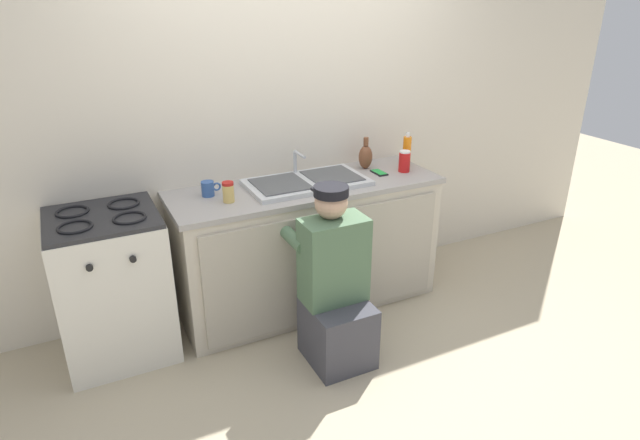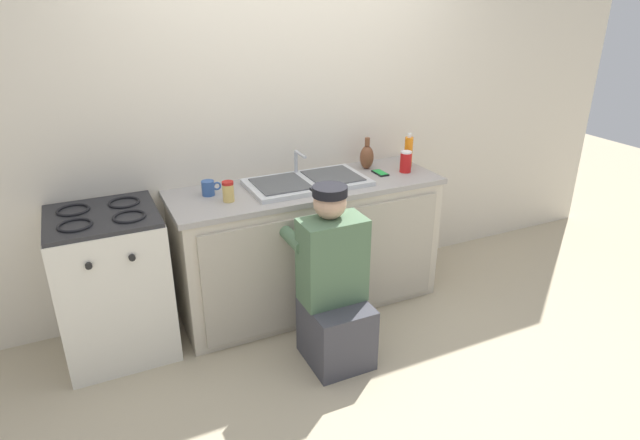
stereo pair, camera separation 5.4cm
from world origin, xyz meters
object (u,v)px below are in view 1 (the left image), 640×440
(vase_decorative, at_px, (365,156))
(soda_cup_red, at_px, (404,161))
(coffee_mug, at_px, (208,189))
(condiment_jar, at_px, (228,192))
(cell_phone, at_px, (379,173))
(soap_bottle_orange, at_px, (407,151))
(sink_double_basin, at_px, (307,182))
(plumber_person, at_px, (335,291))
(stove_range, at_px, (113,286))

(vase_decorative, bearing_deg, soda_cup_red, -41.48)
(coffee_mug, height_order, condiment_jar, condiment_jar)
(cell_phone, xyz_separation_m, condiment_jar, (-1.12, -0.06, 0.06))
(coffee_mug, xyz_separation_m, soap_bottle_orange, (1.47, -0.04, 0.07))
(sink_double_basin, distance_m, coffee_mug, 0.65)
(cell_phone, bearing_deg, condiment_jar, -176.92)
(cell_phone, relative_size, vase_decorative, 0.61)
(sink_double_basin, distance_m, soap_bottle_orange, 0.83)
(sink_double_basin, height_order, vase_decorative, vase_decorative)
(plumber_person, xyz_separation_m, soda_cup_red, (0.86, 0.59, 0.52))
(sink_double_basin, bearing_deg, vase_decorative, 13.62)
(sink_double_basin, distance_m, plumber_person, 0.81)
(vase_decorative, relative_size, soap_bottle_orange, 0.92)
(coffee_mug, bearing_deg, soda_cup_red, -5.72)
(sink_double_basin, relative_size, soap_bottle_orange, 3.20)
(coffee_mug, distance_m, soda_cup_red, 1.39)
(stove_range, distance_m, condiment_jar, 0.90)
(vase_decorative, xyz_separation_m, soap_bottle_orange, (0.30, -0.09, 0.02))
(soap_bottle_orange, bearing_deg, soda_cup_red, -131.06)
(sink_double_basin, bearing_deg, soda_cup_red, -4.48)
(plumber_person, relative_size, condiment_jar, 8.63)
(soda_cup_red, xyz_separation_m, cell_phone, (-0.18, 0.04, -0.07))
(plumber_person, relative_size, cell_phone, 7.89)
(coffee_mug, xyz_separation_m, cell_phone, (1.21, -0.10, -0.04))
(sink_double_basin, relative_size, stove_range, 0.85)
(stove_range, relative_size, soap_bottle_orange, 3.76)
(stove_range, height_order, cell_phone, stove_range)
(sink_double_basin, relative_size, cell_phone, 5.71)
(stove_range, xyz_separation_m, plumber_person, (1.18, -0.65, -0.00))
(stove_range, distance_m, soap_bottle_orange, 2.20)
(stove_range, height_order, vase_decorative, vase_decorative)
(coffee_mug, bearing_deg, sink_double_basin, -7.14)
(plumber_person, height_order, soda_cup_red, plumber_person)
(sink_double_basin, xyz_separation_m, soda_cup_red, (0.74, -0.06, 0.06))
(coffee_mug, bearing_deg, plumber_person, -54.27)
(sink_double_basin, height_order, cell_phone, sink_double_basin)
(sink_double_basin, bearing_deg, cell_phone, -1.61)
(soda_cup_red, relative_size, soap_bottle_orange, 0.61)
(plumber_person, distance_m, coffee_mug, 1.03)
(soap_bottle_orange, bearing_deg, plumber_person, -144.02)
(plumber_person, height_order, vase_decorative, vase_decorative)
(cell_phone, relative_size, condiment_jar, 1.09)
(coffee_mug, height_order, vase_decorative, vase_decorative)
(sink_double_basin, distance_m, cell_phone, 0.56)
(plumber_person, bearing_deg, condiment_jar, 127.68)
(sink_double_basin, xyz_separation_m, coffee_mug, (-0.65, 0.08, 0.03))
(soap_bottle_orange, height_order, condiment_jar, soap_bottle_orange)
(stove_range, bearing_deg, soda_cup_red, -1.57)
(plumber_person, distance_m, soap_bottle_orange, 1.30)
(soda_cup_red, bearing_deg, stove_range, 178.43)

